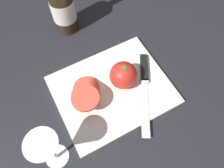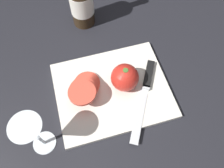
# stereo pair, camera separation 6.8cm
# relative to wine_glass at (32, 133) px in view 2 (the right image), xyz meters

# --- Properties ---
(ground_plane) EXTENTS (3.00, 3.00, 0.00)m
(ground_plane) POSITION_rel_wine_glass_xyz_m (-0.29, -0.11, -0.11)
(ground_plane) COLOR black
(cutting_board) EXTENTS (0.36, 0.29, 0.02)m
(cutting_board) POSITION_rel_wine_glass_xyz_m (-0.24, -0.11, -0.10)
(cutting_board) COLOR silver
(cutting_board) RESTS_ON ground_plane
(wine_glass) EXTENTS (0.08, 0.08, 0.17)m
(wine_glass) POSITION_rel_wine_glass_xyz_m (0.00, 0.00, 0.00)
(wine_glass) COLOR silver
(wine_glass) RESTS_ON ground_plane
(whole_tomato) EXTENTS (0.09, 0.09, 0.09)m
(whole_tomato) POSITION_rel_wine_glass_xyz_m (-0.28, -0.11, -0.05)
(whole_tomato) COLOR red
(whole_tomato) RESTS_ON cutting_board
(knife) EXTENTS (0.16, 0.26, 0.01)m
(knife) POSITION_rel_wine_glass_xyz_m (-0.35, -0.10, -0.09)
(knife) COLOR silver
(knife) RESTS_ON cutting_board
(tomato_slice_stack_near) EXTENTS (0.11, 0.14, 0.06)m
(tomato_slice_stack_near) POSITION_rel_wine_glass_xyz_m (-0.15, -0.12, -0.07)
(tomato_slice_stack_near) COLOR #DB4C38
(tomato_slice_stack_near) RESTS_ON cutting_board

